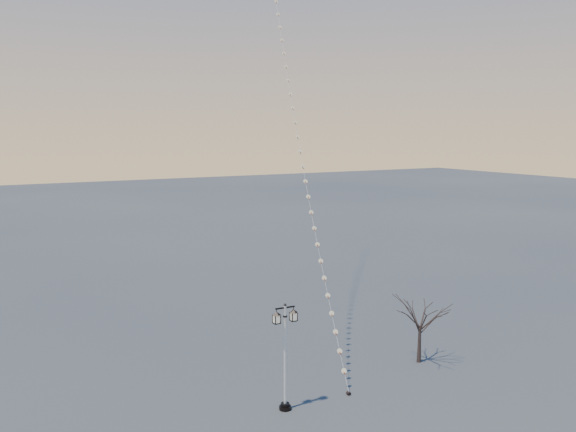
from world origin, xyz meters
TOP-DOWN VIEW (x-y plane):
  - ground at (0.00, 0.00)m, footprint 300.00×300.00m
  - street_lamp at (-1.77, 0.95)m, footprint 1.47×0.64m
  - bare_tree at (8.75, 2.40)m, footprint 2.64×2.64m
  - kite_train at (7.18, 16.20)m, footprint 10.69×31.58m

SIDE VIEW (x-z plane):
  - ground at x=0.00m, z-range 0.00..0.00m
  - bare_tree at x=8.75m, z-range 0.85..5.24m
  - street_lamp at x=-1.77m, z-range 0.31..6.11m
  - kite_train at x=7.18m, z-range -0.10..38.91m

